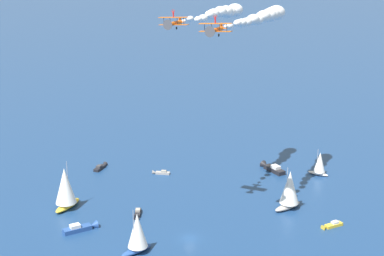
{
  "coord_description": "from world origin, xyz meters",
  "views": [
    {
      "loc": [
        -109.07,
        58.27,
        64.57
      ],
      "look_at": [
        0.75,
        -1.02,
        27.25
      ],
      "focal_mm": 53.7,
      "sensor_mm": 36.0,
      "label": 1
    }
  ],
  "objects_px": {
    "motorboat_outer_ring_e": "(137,214)",
    "wingwalker_lead": "(215,19)",
    "motorboat_outer_ring_c": "(101,167)",
    "motorboat_near_centre": "(272,168)",
    "motorboat_outer_ring_b": "(82,228)",
    "biplane_wingman": "(174,23)",
    "wingwalker_wingman": "(173,13)",
    "motorboat_ahead": "(160,173)",
    "sailboat_far_port": "(65,188)",
    "sailboat_mid_cluster": "(320,163)",
    "sailboat_far_stbd": "(289,189)",
    "motorboat_trailing": "(331,225)",
    "biplane_lead": "(216,29)",
    "sailboat_outer_ring_a": "(137,232)"
  },
  "relations": [
    {
      "from": "motorboat_outer_ring_e",
      "to": "wingwalker_lead",
      "type": "bearing_deg",
      "value": -157.7
    },
    {
      "from": "motorboat_outer_ring_c",
      "to": "motorboat_near_centre",
      "type": "bearing_deg",
      "value": -120.18
    },
    {
      "from": "motorboat_outer_ring_b",
      "to": "biplane_wingman",
      "type": "xyz_separation_m",
      "value": [
        -8.64,
        -21.46,
        49.62
      ]
    },
    {
      "from": "motorboat_outer_ring_c",
      "to": "wingwalker_wingman",
      "type": "relative_size",
      "value": 3.36
    },
    {
      "from": "wingwalker_lead",
      "to": "motorboat_ahead",
      "type": "bearing_deg",
      "value": -10.49
    },
    {
      "from": "sailboat_far_port",
      "to": "biplane_wingman",
      "type": "height_order",
      "value": "biplane_wingman"
    },
    {
      "from": "motorboat_outer_ring_c",
      "to": "wingwalker_lead",
      "type": "relative_size",
      "value": 3.36
    },
    {
      "from": "motorboat_ahead",
      "to": "wingwalker_wingman",
      "type": "xyz_separation_m",
      "value": [
        -33.92,
        11.94,
        52.05
      ]
    },
    {
      "from": "sailboat_far_port",
      "to": "motorboat_outer_ring_b",
      "type": "relative_size",
      "value": 1.49
    },
    {
      "from": "motorboat_near_centre",
      "to": "wingwalker_lead",
      "type": "distance_m",
      "value": 73.57
    },
    {
      "from": "motorboat_near_centre",
      "to": "motorboat_outer_ring_c",
      "type": "xyz_separation_m",
      "value": [
        27.19,
        46.74,
        -0.26
      ]
    },
    {
      "from": "sailboat_mid_cluster",
      "to": "wingwalker_lead",
      "type": "bearing_deg",
      "value": 113.97
    },
    {
      "from": "motorboat_outer_ring_b",
      "to": "motorboat_outer_ring_e",
      "type": "relative_size",
      "value": 1.48
    },
    {
      "from": "sailboat_far_stbd",
      "to": "motorboat_outer_ring_e",
      "type": "bearing_deg",
      "value": 68.16
    },
    {
      "from": "wingwalker_lead",
      "to": "wingwalker_wingman",
      "type": "bearing_deg",
      "value": 14.05
    },
    {
      "from": "motorboat_outer_ring_b",
      "to": "motorboat_outer_ring_c",
      "type": "bearing_deg",
      "value": -25.92
    },
    {
      "from": "motorboat_trailing",
      "to": "motorboat_outer_ring_e",
      "type": "bearing_deg",
      "value": 53.84
    },
    {
      "from": "biplane_lead",
      "to": "motorboat_ahead",
      "type": "bearing_deg",
      "value": -10.38
    },
    {
      "from": "biplane_lead",
      "to": "wingwalker_wingman",
      "type": "distance_m",
      "value": 13.73
    },
    {
      "from": "sailboat_far_port",
      "to": "biplane_lead",
      "type": "xyz_separation_m",
      "value": [
        -35.93,
        -24.32,
        44.12
      ]
    },
    {
      "from": "sailboat_far_port",
      "to": "motorboat_trailing",
      "type": "height_order",
      "value": "sailboat_far_port"
    },
    {
      "from": "motorboat_near_centre",
      "to": "sailboat_outer_ring_a",
      "type": "distance_m",
      "value": 64.33
    },
    {
      "from": "biplane_lead",
      "to": "motorboat_outer_ring_e",
      "type": "bearing_deg",
      "value": 22.39
    },
    {
      "from": "wingwalker_lead",
      "to": "wingwalker_wingman",
      "type": "relative_size",
      "value": 1.0
    },
    {
      "from": "sailboat_outer_ring_a",
      "to": "wingwalker_wingman",
      "type": "height_order",
      "value": "wingwalker_wingman"
    },
    {
      "from": "sailboat_mid_cluster",
      "to": "sailboat_outer_ring_a",
      "type": "distance_m",
      "value": 70.44
    },
    {
      "from": "motorboat_outer_ring_b",
      "to": "wingwalker_wingman",
      "type": "xyz_separation_m",
      "value": [
        -8.56,
        -21.38,
        51.81
      ]
    },
    {
      "from": "biplane_wingman",
      "to": "wingwalker_wingman",
      "type": "distance_m",
      "value": 2.19
    },
    {
      "from": "sailboat_far_port",
      "to": "wingwalker_wingman",
      "type": "xyz_separation_m",
      "value": [
        -22.84,
        -20.99,
        46.58
      ]
    },
    {
      "from": "sailboat_far_stbd",
      "to": "motorboat_trailing",
      "type": "bearing_deg",
      "value": -170.35
    },
    {
      "from": "motorboat_near_centre",
      "to": "motorboat_outer_ring_c",
      "type": "bearing_deg",
      "value": 59.82
    },
    {
      "from": "motorboat_near_centre",
      "to": "biplane_lead",
      "type": "bearing_deg",
      "value": 129.08
    },
    {
      "from": "biplane_lead",
      "to": "wingwalker_wingman",
      "type": "relative_size",
      "value": 3.85
    },
    {
      "from": "motorboat_trailing",
      "to": "biplane_lead",
      "type": "height_order",
      "value": "biplane_lead"
    },
    {
      "from": "motorboat_ahead",
      "to": "biplane_lead",
      "type": "xyz_separation_m",
      "value": [
        -47.02,
        8.61,
        49.59
      ]
    },
    {
      "from": "motorboat_trailing",
      "to": "wingwalker_lead",
      "type": "distance_m",
      "value": 60.38
    },
    {
      "from": "motorboat_trailing",
      "to": "motorboat_outer_ring_e",
      "type": "relative_size",
      "value": 1.02
    },
    {
      "from": "motorboat_outer_ring_b",
      "to": "biplane_wingman",
      "type": "relative_size",
      "value": 1.27
    },
    {
      "from": "sailboat_far_stbd",
      "to": "biplane_lead",
      "type": "height_order",
      "value": "biplane_lead"
    },
    {
      "from": "sailboat_mid_cluster",
      "to": "biplane_lead",
      "type": "height_order",
      "value": "biplane_lead"
    },
    {
      "from": "sailboat_mid_cluster",
      "to": "sailboat_far_port",
      "type": "bearing_deg",
      "value": 80.21
    },
    {
      "from": "motorboat_ahead",
      "to": "wingwalker_lead",
      "type": "relative_size",
      "value": 2.92
    },
    {
      "from": "motorboat_near_centre",
      "to": "motorboat_outer_ring_b",
      "type": "height_order",
      "value": "motorboat_near_centre"
    },
    {
      "from": "sailboat_far_stbd",
      "to": "motorboat_trailing",
      "type": "height_order",
      "value": "sailboat_far_stbd"
    },
    {
      "from": "biplane_wingman",
      "to": "wingwalker_wingman",
      "type": "bearing_deg",
      "value": 43.05
    },
    {
      "from": "sailboat_far_stbd",
      "to": "motorboat_outer_ring_b",
      "type": "distance_m",
      "value": 54.7
    },
    {
      "from": "motorboat_outer_ring_b",
      "to": "wingwalker_wingman",
      "type": "relative_size",
      "value": 4.91
    },
    {
      "from": "sailboat_far_port",
      "to": "biplane_wingman",
      "type": "bearing_deg",
      "value": -137.42
    },
    {
      "from": "motorboat_near_centre",
      "to": "motorboat_outer_ring_b",
      "type": "xyz_separation_m",
      "value": [
        -11.51,
        65.55,
        -0.1
      ]
    },
    {
      "from": "motorboat_outer_ring_e",
      "to": "biplane_wingman",
      "type": "bearing_deg",
      "value": -147.93
    }
  ]
}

